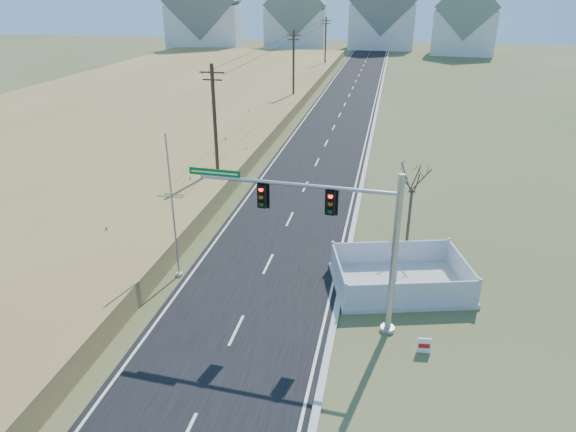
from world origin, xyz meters
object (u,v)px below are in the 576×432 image
(open_sign, at_px, (424,346))
(flagpole, at_px, (174,223))
(traffic_signal_mast, at_px, (350,235))
(bare_tree, at_px, (413,177))
(fence_enclosure, at_px, (400,282))

(open_sign, height_order, flagpole, flagpole)
(traffic_signal_mast, relative_size, open_sign, 12.87)
(open_sign, distance_m, bare_tree, 10.31)
(flagpole, xyz_separation_m, bare_tree, (11.68, 5.66, 1.27))
(fence_enclosure, xyz_separation_m, bare_tree, (0.38, 4.48, 4.03))
(bare_tree, bearing_deg, open_sign, -86.24)
(traffic_signal_mast, xyz_separation_m, bare_tree, (2.75, 8.18, -0.16))
(flagpole, bearing_deg, traffic_signal_mast, -15.74)
(fence_enclosure, height_order, open_sign, fence_enclosure)
(open_sign, xyz_separation_m, flagpole, (-12.30, 3.84, 2.67))
(traffic_signal_mast, height_order, open_sign, traffic_signal_mast)
(traffic_signal_mast, bearing_deg, bare_tree, 74.69)
(traffic_signal_mast, relative_size, fence_enclosure, 1.23)
(bare_tree, bearing_deg, flagpole, -154.12)
(fence_enclosure, relative_size, bare_tree, 1.40)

